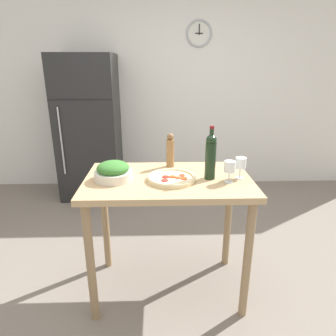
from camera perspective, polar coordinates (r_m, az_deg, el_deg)
ground_plane at (r=2.53m, az=0.03°, el=-21.66°), size 14.00×14.00×0.00m
wall_back at (r=4.15m, az=-0.93°, el=14.35°), size 6.40×0.09×2.60m
refrigerator at (r=3.94m, az=-14.79°, el=7.35°), size 0.73×0.67×1.77m
prep_counter at (r=2.10m, az=0.03°, el=-5.34°), size 1.14×0.69×0.92m
wine_bottle at (r=2.01m, az=8.12°, el=2.36°), size 0.07×0.07×0.36m
wine_glass_near at (r=1.98m, az=11.66°, el=0.07°), size 0.07×0.07×0.15m
wine_glass_far at (r=2.07m, az=13.67°, el=0.80°), size 0.07×0.07×0.15m
pepper_mill at (r=2.24m, az=0.43°, el=3.29°), size 0.06×0.06×0.26m
salad_bowl at (r=2.04m, az=-10.39°, el=-0.65°), size 0.26×0.26×0.13m
homemade_pizza at (r=2.00m, az=0.69°, el=-1.91°), size 0.32×0.32×0.03m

